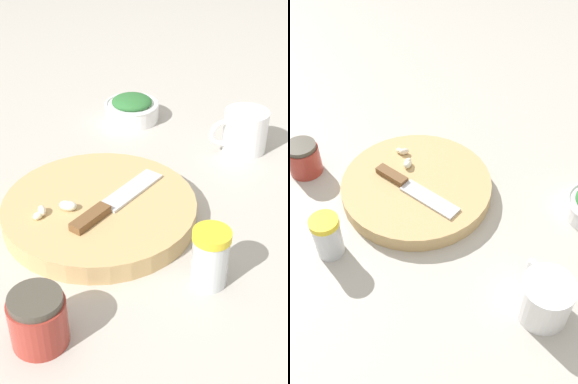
# 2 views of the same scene
# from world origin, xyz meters

# --- Properties ---
(ground_plane) EXTENTS (5.00, 5.00, 0.00)m
(ground_plane) POSITION_xyz_m (0.00, 0.00, 0.00)
(ground_plane) COLOR #B2ADA3
(cutting_board) EXTENTS (0.31, 0.31, 0.03)m
(cutting_board) POSITION_xyz_m (0.06, -0.09, 0.02)
(cutting_board) COLOR tan
(cutting_board) RESTS_ON ground_plane
(chef_knife) EXTENTS (0.18, 0.14, 0.01)m
(chef_knife) POSITION_xyz_m (0.07, -0.06, 0.04)
(chef_knife) COLOR brown
(chef_knife) RESTS_ON cutting_board
(garlic_cloves) EXTENTS (0.04, 0.07, 0.02)m
(garlic_cloves) POSITION_xyz_m (0.09, -0.15, 0.04)
(garlic_cloves) COLOR #F2EBC7
(garlic_cloves) RESTS_ON cutting_board
(spice_jar) EXTENTS (0.05, 0.05, 0.09)m
(spice_jar) POSITION_xyz_m (0.20, 0.08, 0.04)
(spice_jar) COLOR silver
(spice_jar) RESTS_ON ground_plane
(coffee_mug) EXTENTS (0.09, 0.12, 0.08)m
(coffee_mug) POSITION_xyz_m (-0.17, 0.17, 0.04)
(coffee_mug) COLOR white
(coffee_mug) RESTS_ON ground_plane
(honey_jar) EXTENTS (0.07, 0.07, 0.07)m
(honey_jar) POSITION_xyz_m (0.32, -0.13, 0.04)
(honey_jar) COLOR #9E3328
(honey_jar) RESTS_ON ground_plane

